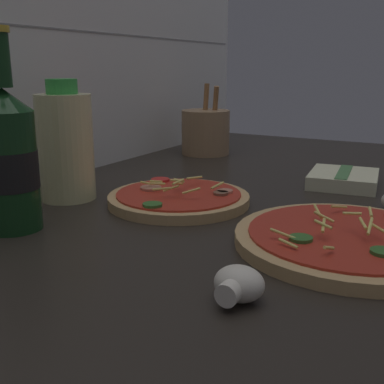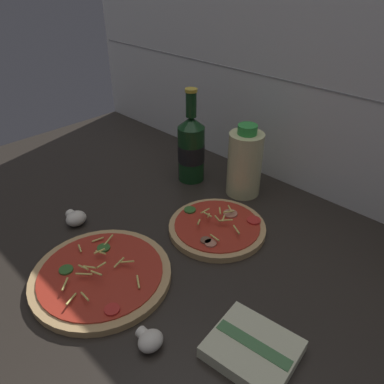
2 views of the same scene
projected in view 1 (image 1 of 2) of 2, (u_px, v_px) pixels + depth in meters
counter_slab at (271, 229)px, 67.56cm from camera, size 160.00×90.00×2.50cm
tile_backsplash at (24, 26)px, 81.80cm from camera, size 160.00×1.13×60.00cm
pizza_near at (349, 240)px, 57.25cm from camera, size 27.16×27.16×4.43cm
pizza_far at (179, 198)px, 75.22cm from camera, size 22.09×22.09×4.35cm
beer_bottle at (8, 158)px, 61.40cm from camera, size 7.34×7.34×25.62cm
oil_bottle at (66, 145)px, 76.18cm from camera, size 8.79×8.79×19.02cm
mushroom_right at (238, 285)px, 43.68cm from camera, size 5.03×4.79×3.35cm
utensil_crock at (206, 132)px, 116.83cm from camera, size 11.63×11.63×16.90cm
dish_towel at (343, 179)px, 86.66cm from camera, size 14.53×13.08×2.56cm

